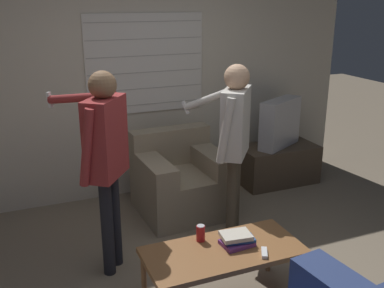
% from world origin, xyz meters
% --- Properties ---
extents(ground_plane, '(16.00, 16.00, 0.00)m').
position_xyz_m(ground_plane, '(0.00, 0.00, 0.00)').
color(ground_plane, '#7F705B').
extents(wall_back, '(5.20, 0.08, 2.55)m').
position_xyz_m(wall_back, '(0.00, 2.03, 1.28)').
color(wall_back, beige).
rests_on(wall_back, ground_plane).
extents(armchair_beige, '(0.92, 0.89, 0.85)m').
position_xyz_m(armchair_beige, '(0.22, 1.35, 0.34)').
color(armchair_beige, gray).
rests_on(armchair_beige, ground_plane).
extents(coffee_table, '(1.16, 0.54, 0.46)m').
position_xyz_m(coffee_table, '(-0.05, -0.23, 0.41)').
color(coffee_table, brown).
rests_on(coffee_table, ground_plane).
extents(tv_stand, '(0.95, 0.50, 0.47)m').
position_xyz_m(tv_stand, '(1.61, 1.62, 0.24)').
color(tv_stand, '#4C3D2D').
rests_on(tv_stand, ground_plane).
extents(tv, '(0.66, 0.48, 0.58)m').
position_xyz_m(tv, '(1.61, 1.62, 0.76)').
color(tv, '#B2B2B7').
rests_on(tv, tv_stand).
extents(person_left_standing, '(0.58, 0.81, 1.69)m').
position_xyz_m(person_left_standing, '(-0.71, 0.54, 1.08)').
color(person_left_standing, black).
rests_on(person_left_standing, ground_plane).
extents(person_right_standing, '(0.53, 0.81, 1.65)m').
position_xyz_m(person_right_standing, '(0.49, 0.67, 1.06)').
color(person_right_standing, '#4C4233').
rests_on(person_right_standing, ground_plane).
extents(book_stack, '(0.26, 0.20, 0.09)m').
position_xyz_m(book_stack, '(0.07, -0.21, 0.50)').
color(book_stack, '#75387F').
rests_on(book_stack, coffee_table).
extents(soda_can, '(0.07, 0.07, 0.13)m').
position_xyz_m(soda_can, '(-0.15, -0.05, 0.52)').
color(soda_can, red).
rests_on(soda_can, coffee_table).
extents(spare_remote, '(0.10, 0.13, 0.02)m').
position_xyz_m(spare_remote, '(0.19, -0.40, 0.47)').
color(spare_remote, white).
rests_on(spare_remote, coffee_table).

